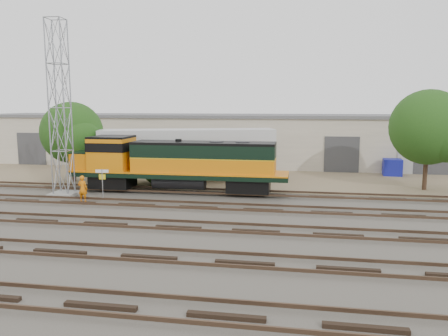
% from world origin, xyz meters
% --- Properties ---
extents(ground, '(140.00, 140.00, 0.00)m').
position_xyz_m(ground, '(0.00, 0.00, 0.00)').
color(ground, '#47423A').
rests_on(ground, ground).
extents(dirt_strip, '(80.00, 16.00, 0.02)m').
position_xyz_m(dirt_strip, '(0.00, 15.00, 0.01)').
color(dirt_strip, '#726047').
rests_on(dirt_strip, ground).
extents(tracks, '(80.00, 20.40, 0.28)m').
position_xyz_m(tracks, '(0.00, -3.00, 0.08)').
color(tracks, black).
rests_on(tracks, ground).
extents(warehouse, '(58.40, 10.40, 5.30)m').
position_xyz_m(warehouse, '(0.04, 22.98, 2.65)').
color(warehouse, beige).
rests_on(warehouse, ground).
extents(locomotive, '(15.77, 2.77, 3.79)m').
position_xyz_m(locomotive, '(-2.75, 6.00, 2.20)').
color(locomotive, black).
rests_on(locomotive, tracks).
extents(signal_tower, '(1.78, 1.78, 12.06)m').
position_xyz_m(signal_tower, '(-10.24, 3.81, 5.88)').
color(signal_tower, gray).
rests_on(signal_tower, ground).
extents(sign_post, '(0.86, 0.16, 2.11)m').
position_xyz_m(sign_post, '(-6.85, 2.78, 1.48)').
color(sign_post, gray).
rests_on(sign_post, ground).
extents(worker, '(0.65, 0.44, 1.75)m').
position_xyz_m(worker, '(-7.93, 2.11, 0.88)').
color(worker, orange).
rests_on(worker, ground).
extents(semi_trailer, '(14.36, 6.87, 4.36)m').
position_xyz_m(semi_trailer, '(-2.64, 10.68, 2.74)').
color(semi_trailer, '#BDBDBD').
rests_on(semi_trailer, ground).
extents(dumpster_blue, '(1.71, 1.62, 1.50)m').
position_xyz_m(dumpster_blue, '(14.38, 16.84, 0.75)').
color(dumpster_blue, '#151B93').
rests_on(dumpster_blue, ground).
extents(tree_west, '(5.29, 5.04, 6.59)m').
position_xyz_m(tree_west, '(-12.12, 8.92, 3.94)').
color(tree_west, '#382619').
rests_on(tree_west, ground).
extents(tree_mid, '(4.21, 4.01, 4.01)m').
position_xyz_m(tree_mid, '(-4.56, 9.49, 1.67)').
color(tree_mid, '#382619').
rests_on(tree_mid, ground).
extents(tree_east, '(5.82, 5.54, 7.48)m').
position_xyz_m(tree_east, '(15.65, 9.97, 4.56)').
color(tree_east, '#382619').
rests_on(tree_east, ground).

